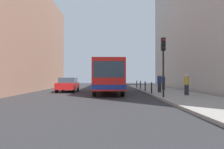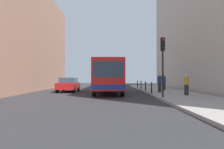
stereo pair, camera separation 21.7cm
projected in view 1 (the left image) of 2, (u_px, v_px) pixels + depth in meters
The scene contains 13 objects.
ground_plane at pixel (111, 96), 17.47m from camera, with size 80.00×80.00×0.00m, color #2D2D30.
sidewalk at pixel (177, 95), 17.57m from camera, with size 4.40×40.00×0.15m, color #9E9991.
building_right at pixel (224, 11), 21.78m from camera, with size 7.00×32.00×16.48m, color #BCB7AD.
bus at pixel (108, 75), 21.19m from camera, with size 2.69×11.06×3.00m.
car_beside_bus at pixel (68, 84), 22.44m from camera, with size 1.89×4.41×1.48m.
traffic_light at pixel (163, 56), 14.82m from camera, with size 0.28×0.33×4.10m.
bollard_near at pixel (152, 88), 18.34m from camera, with size 0.11×0.11×0.95m, color black.
bollard_mid at pixel (145, 86), 21.51m from camera, with size 0.11×0.11×0.95m, color black.
bollard_far at pixel (140, 85), 24.68m from camera, with size 0.11×0.11×0.95m, color black.
bollard_farthest at pixel (137, 84), 27.85m from camera, with size 0.11×0.11×0.95m, color black.
pedestrian_near_signal at pixel (187, 85), 16.51m from camera, with size 0.38×0.38×1.62m.
pedestrian_mid_sidewalk at pixel (159, 83), 19.60m from camera, with size 0.38×0.38×1.70m.
pedestrian_far_sidewalk at pixel (163, 82), 23.53m from camera, with size 0.38×0.38×1.66m.
Camera 1 is at (-0.25, -17.49, 1.52)m, focal length 34.52 mm.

